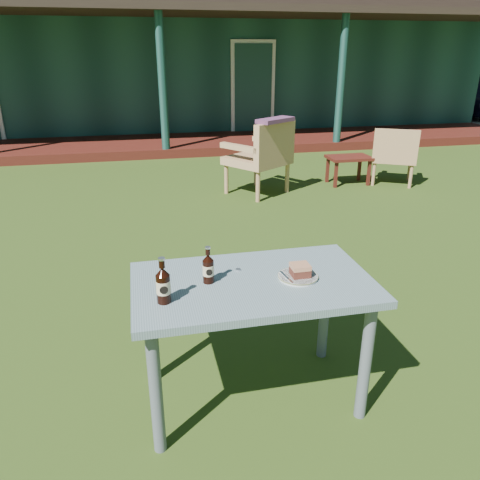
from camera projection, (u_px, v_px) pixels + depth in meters
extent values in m
plane|color=#334916|center=(208.00, 272.00, 4.06)|extent=(80.00, 80.00, 0.00)
cube|color=#183E37|center=(150.00, 71.00, 12.16)|extent=(15.00, 6.00, 2.60)
cube|color=black|center=(146.00, 9.00, 11.62)|extent=(15.80, 6.80, 0.30)
cube|color=#481811|center=(164.00, 145.00, 9.09)|extent=(15.00, 1.80, 0.16)
cube|color=black|center=(155.00, 10.00, 8.20)|extent=(15.40, 2.00, 0.12)
cylinder|color=#183E37|center=(163.00, 86.00, 7.94)|extent=(0.14, 0.14, 2.45)
cylinder|color=#183E37|center=(341.00, 84.00, 8.59)|extent=(0.14, 0.14, 2.45)
cube|color=white|center=(253.00, 90.00, 9.94)|extent=(0.95, 0.06, 2.00)
cube|color=#193D38|center=(253.00, 91.00, 9.92)|extent=(0.80, 0.04, 1.85)
cube|color=slate|center=(253.00, 284.00, 2.35)|extent=(1.20, 0.70, 0.04)
cylinder|color=slate|center=(156.00, 392.00, 2.14)|extent=(0.06, 0.06, 0.68)
cylinder|color=slate|center=(366.00, 362.00, 2.34)|extent=(0.06, 0.06, 0.68)
cylinder|color=slate|center=(151.00, 329.00, 2.62)|extent=(0.06, 0.06, 0.68)
cylinder|color=slate|center=(325.00, 308.00, 2.83)|extent=(0.06, 0.06, 0.68)
cylinder|color=silver|center=(298.00, 277.00, 2.36)|extent=(0.20, 0.20, 0.01)
cylinder|color=olive|center=(298.00, 276.00, 2.36)|extent=(0.20, 0.20, 0.00)
cube|color=#4F2319|center=(300.00, 272.00, 2.35)|extent=(0.09, 0.08, 0.04)
cube|color=tan|center=(300.00, 266.00, 2.34)|extent=(0.09, 0.09, 0.02)
cube|color=silver|center=(286.00, 277.00, 2.34)|extent=(0.03, 0.14, 0.00)
cylinder|color=black|center=(208.00, 272.00, 2.30)|extent=(0.06, 0.06, 0.12)
cone|color=black|center=(208.00, 258.00, 2.27)|extent=(0.06, 0.06, 0.03)
cylinder|color=black|center=(208.00, 252.00, 2.26)|extent=(0.02, 0.02, 0.03)
cylinder|color=silver|center=(208.00, 248.00, 2.25)|extent=(0.03, 0.03, 0.01)
cylinder|color=beige|center=(208.00, 270.00, 2.30)|extent=(0.06, 0.06, 0.05)
cylinder|color=black|center=(209.00, 272.00, 2.27)|extent=(0.03, 0.00, 0.03)
cylinder|color=black|center=(164.00, 289.00, 2.11)|extent=(0.06, 0.06, 0.14)
cone|color=black|center=(162.00, 272.00, 2.08)|extent=(0.06, 0.06, 0.04)
cylinder|color=black|center=(162.00, 264.00, 2.07)|extent=(0.03, 0.03, 0.04)
cylinder|color=silver|center=(161.00, 259.00, 2.06)|extent=(0.03, 0.03, 0.01)
cylinder|color=beige|center=(163.00, 287.00, 2.11)|extent=(0.07, 0.07, 0.06)
cylinder|color=black|center=(164.00, 290.00, 2.08)|extent=(0.04, 0.00, 0.04)
cylinder|color=silver|center=(238.00, 270.00, 2.45)|extent=(0.03, 0.03, 0.01)
cube|color=tan|center=(257.00, 160.00, 6.17)|extent=(0.97, 0.96, 0.10)
cube|color=tan|center=(275.00, 141.00, 5.88)|extent=(0.64, 0.48, 0.47)
cube|color=tan|center=(271.00, 141.00, 6.32)|extent=(0.42, 0.56, 0.07)
cube|color=tan|center=(240.00, 148.00, 5.89)|extent=(0.42, 0.56, 0.07)
cylinder|color=tan|center=(256.00, 171.00, 6.64)|extent=(0.06, 0.06, 0.40)
cylinder|color=tan|center=(226.00, 179.00, 6.23)|extent=(0.06, 0.06, 0.40)
cylinder|color=tan|center=(287.00, 178.00, 6.29)|extent=(0.06, 0.06, 0.40)
cylinder|color=tan|center=(258.00, 187.00, 5.88)|extent=(0.06, 0.06, 0.40)
cube|color=tan|center=(394.00, 157.00, 6.68)|extent=(0.79, 0.77, 0.08)
cube|color=tan|center=(396.00, 144.00, 6.38)|extent=(0.55, 0.35, 0.39)
cube|color=tan|center=(415.00, 146.00, 6.56)|extent=(0.31, 0.48, 0.06)
cube|color=tan|center=(376.00, 144.00, 6.70)|extent=(0.31, 0.48, 0.06)
cylinder|color=tan|center=(410.00, 169.00, 6.90)|extent=(0.05, 0.05, 0.33)
cylinder|color=tan|center=(375.00, 167.00, 7.03)|extent=(0.05, 0.05, 0.33)
cylinder|color=tan|center=(411.00, 177.00, 6.49)|extent=(0.05, 0.05, 0.33)
cylinder|color=tan|center=(374.00, 174.00, 6.62)|extent=(0.05, 0.05, 0.33)
cube|color=#633459|center=(275.00, 120.00, 5.78)|extent=(0.56, 0.48, 0.05)
cube|color=#481811|center=(349.00, 158.00, 6.62)|extent=(0.60, 0.40, 0.04)
cube|color=#481811|center=(336.00, 175.00, 6.51)|extent=(0.04, 0.04, 0.36)
cube|color=#481811|center=(369.00, 173.00, 6.61)|extent=(0.04, 0.04, 0.36)
cube|color=#481811|center=(328.00, 170.00, 6.78)|extent=(0.04, 0.04, 0.36)
cube|color=#481811|center=(359.00, 168.00, 6.88)|extent=(0.04, 0.04, 0.36)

